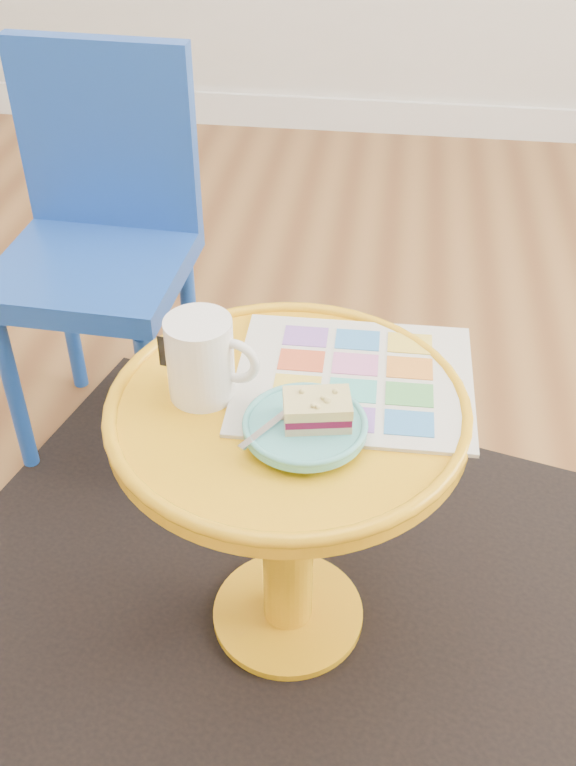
# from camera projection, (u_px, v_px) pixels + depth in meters

# --- Properties ---
(floor) EXTENTS (4.00, 4.00, 0.00)m
(floor) POSITION_uv_depth(u_px,v_px,m) (223.00, 516.00, 1.67)
(floor) COLOR brown
(floor) RESTS_ON ground
(rug) EXTENTS (1.53, 1.39, 0.01)m
(rug) POSITION_uv_depth(u_px,v_px,m) (288.00, 616.00, 1.48)
(rug) COLOR black
(rug) RESTS_ON ground
(side_table) EXTENTS (0.51, 0.51, 0.48)m
(side_table) POSITION_uv_depth(u_px,v_px,m) (288.00, 475.00, 1.27)
(side_table) COLOR #F1A714
(side_table) RESTS_ON ground
(chair) EXTENTS (0.37, 0.37, 0.79)m
(chair) POSITION_uv_depth(u_px,v_px,m) (100.00, 231.00, 1.64)
(chair) COLOR #1B49B1
(chair) RESTS_ON ground
(newspaper) EXTENTS (0.34, 0.29, 0.01)m
(newspaper) POSITION_uv_depth(u_px,v_px,m) (354.00, 379.00, 1.23)
(newspaper) COLOR silver
(newspaper) RESTS_ON side_table
(mug) EXTENTS (0.13, 0.09, 0.12)m
(mug) POSITION_uv_depth(u_px,v_px,m) (202.00, 356.00, 1.17)
(mug) COLOR white
(mug) RESTS_ON side_table
(plate) EXTENTS (0.16, 0.16, 0.02)m
(plate) POSITION_uv_depth(u_px,v_px,m) (305.00, 427.00, 1.13)
(plate) COLOR #59BEBD
(plate) RESTS_ON newspaper
(cake_slice) EXTENTS (0.10, 0.07, 0.04)m
(cake_slice) POSITION_uv_depth(u_px,v_px,m) (317.00, 410.00, 1.11)
(cake_slice) COLOR #D3BC8C
(cake_slice) RESTS_ON plate
(fork) EXTENTS (0.09, 0.13, 0.00)m
(fork) POSITION_uv_depth(u_px,v_px,m) (280.00, 418.00, 1.13)
(fork) COLOR silver
(fork) RESTS_ON plate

